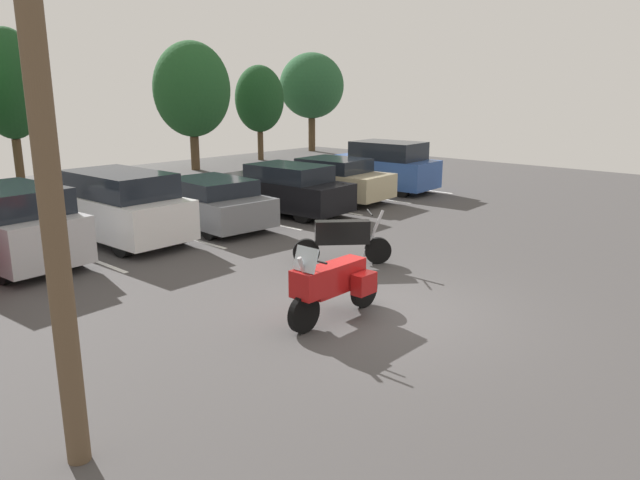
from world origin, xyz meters
name	(u,v)px	position (x,y,z in m)	size (l,w,h in m)	color
ground	(382,314)	(0.00, 0.00, -0.05)	(44.00, 44.00, 0.10)	#423F3F
motorcycle_touring	(332,283)	(-0.91, 0.38, 0.66)	(2.23, 0.89, 1.42)	black
motorcycle_second	(343,238)	(1.77, 2.43, 0.60)	(1.71, 1.60, 1.23)	black
parking_stripes	(123,242)	(-0.51, 7.93, 0.00)	(24.50, 5.00, 0.01)	silver
car_silver	(7,226)	(-3.25, 8.01, 0.88)	(2.13, 4.44, 1.79)	#B7B7BC
car_white	(116,206)	(-0.51, 8.15, 0.91)	(1.98, 4.67, 1.81)	white
car_grey	(206,202)	(2.09, 7.85, 0.69)	(2.23, 4.64, 1.40)	slate
car_black	(281,189)	(4.90, 7.66, 0.76)	(2.02, 4.94, 1.55)	black
car_champagne	(327,179)	(7.52, 8.06, 0.74)	(2.26, 4.89, 1.49)	#C1B289
car_blue	(382,167)	(10.45, 7.84, 0.92)	(2.15, 4.47, 1.89)	#2D519E
utility_pole	(33,46)	(-5.72, -0.25, 4.22)	(1.43, 1.28, 8.08)	brown
tree_center	(9,84)	(1.52, 19.42, 4.00)	(2.59, 2.59, 6.17)	#4C3823
tree_right	(192,90)	(9.26, 18.18, 3.79)	(3.62, 3.62, 6.02)	#4C3823
tree_center_left	(312,86)	(19.63, 20.17, 3.99)	(3.96, 3.96, 5.98)	#4C3823
tree_left	(259,99)	(14.18, 18.93, 3.28)	(2.65, 2.65, 5.07)	#4C3823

